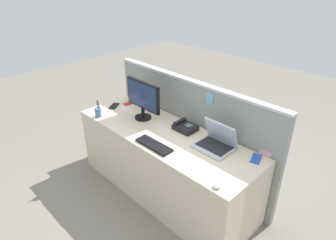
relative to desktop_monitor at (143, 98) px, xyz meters
The scene contains 12 objects.
ground_plane 1.03m from the desktop_monitor, ahead, with size 10.00×10.00×0.00m, color slate.
desk 0.71m from the desktop_monitor, ahead, with size 1.97×0.67×0.72m, color beige.
cubicle_divider 0.62m from the desktop_monitor, 39.80° to the left, with size 2.09×0.08×1.16m.
desktop_monitor is the anchor object (origin of this frame).
laptop 0.90m from the desktop_monitor, ahead, with size 0.33×0.27×0.23m.
desk_phone 0.53m from the desktop_monitor, 14.89° to the left, with size 0.21×0.17×0.09m.
keyboard_main 0.61m from the desktop_monitor, 31.21° to the right, with size 0.37×0.12×0.02m, color black.
computer_mouse_right_hand 1.28m from the desktop_monitor, 15.02° to the right, with size 0.06×0.10×0.03m, color silver.
pen_cup 0.52m from the desktop_monitor, 138.14° to the right, with size 0.07×0.07×0.19m.
cell_phone_blue_case 1.27m from the desktop_monitor, ahead, with size 0.07×0.15×0.01m, color blue.
cell_phone_red_case 0.48m from the desktop_monitor, 163.11° to the left, with size 0.07×0.15×0.01m, color #B22323.
cell_phone_black_slab 0.51m from the desktop_monitor, behind, with size 0.07×0.16×0.01m, color black.
Camera 1 is at (1.78, -1.71, 2.17)m, focal length 31.56 mm.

